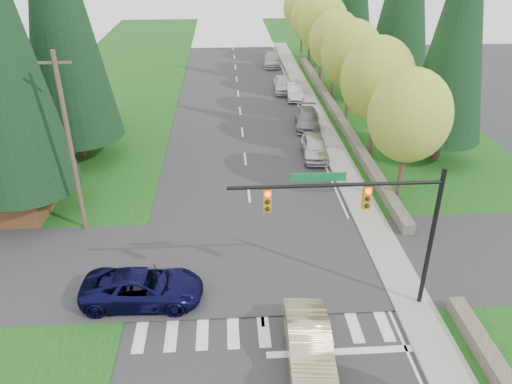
{
  "coord_description": "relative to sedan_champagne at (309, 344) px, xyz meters",
  "views": [
    {
      "loc": [
        -1.34,
        -12.7,
        15.16
      ],
      "look_at": [
        0.13,
        10.5,
        2.8
      ],
      "focal_mm": 35.0,
      "sensor_mm": 36.0,
      "label": 1
    }
  ],
  "objects": [
    {
      "name": "suv_navy",
      "position": [
        -6.95,
        3.95,
        -0.04
      ],
      "size": [
        5.53,
        2.7,
        1.51
      ],
      "primitive_type": "imported",
      "rotation": [
        0.0,
        0.0,
        1.54
      ],
      "color": "black",
      "rests_on": "ground"
    },
    {
      "name": "stone_wall_north",
      "position": [
        6.97,
        28.5,
        -0.44
      ],
      "size": [
        0.7,
        40.0,
        0.7
      ],
      "primitive_type": "cube",
      "color": "#4C4438",
      "rests_on": "ground"
    },
    {
      "name": "parked_car_d",
      "position": [
        3.08,
        36.42,
        0.0
      ],
      "size": [
        2.04,
        4.73,
        1.59
      ],
      "primitive_type": "imported",
      "rotation": [
        0.0,
        0.0,
        -0.04
      ],
      "color": "silver",
      "rests_on": "ground"
    },
    {
      "name": "decid_tree_4",
      "position": [
        7.67,
        40.5,
        5.27
      ],
      "size": [
        5.4,
        5.4,
        9.18
      ],
      "color": "#38281C",
      "rests_on": "ground"
    },
    {
      "name": "curb_east",
      "position": [
        4.42,
        20.5,
        -0.73
      ],
      "size": [
        0.2,
        80.0,
        0.13
      ],
      "primitive_type": "cube",
      "color": "gray",
      "rests_on": "ground"
    },
    {
      "name": "decid_tree_1",
      "position": [
        7.67,
        19.5,
        5.0
      ],
      "size": [
        5.2,
        5.2,
        8.8
      ],
      "color": "#38281C",
      "rests_on": "ground"
    },
    {
      "name": "sedan_champagne",
      "position": [
        0.0,
        0.0,
        0.0
      ],
      "size": [
        1.84,
        4.87,
        1.59
      ],
      "primitive_type": "imported",
      "rotation": [
        0.0,
        0.0,
        -0.03
      ],
      "color": "tan",
      "rests_on": "ground"
    },
    {
      "name": "decid_tree_5",
      "position": [
        7.47,
        47.5,
        4.74
      ],
      "size": [
        4.8,
        4.8,
        8.3
      ],
      "color": "#38281C",
      "rests_on": "ground"
    },
    {
      "name": "decid_tree_6",
      "position": [
        7.57,
        54.5,
        5.07
      ],
      "size": [
        5.2,
        5.2,
        8.86
      ],
      "color": "#38281C",
      "rests_on": "ground"
    },
    {
      "name": "parked_car_e",
      "position": [
        2.96,
        47.45,
        -0.07
      ],
      "size": [
        2.41,
        5.14,
        1.45
      ],
      "primitive_type": "imported",
      "rotation": [
        0.0,
        0.0,
        -0.08
      ],
      "color": "#A1A1A5",
      "rests_on": "ground"
    },
    {
      "name": "decid_tree_2",
      "position": [
        7.47,
        26.5,
        5.13
      ],
      "size": [
        5.0,
        5.0,
        8.82
      ],
      "color": "#38281C",
      "rests_on": "ground"
    },
    {
      "name": "cross_street",
      "position": [
        -1.63,
        6.5,
        -0.79
      ],
      "size": [
        120.0,
        8.0,
        0.1
      ],
      "primitive_type": "cube",
      "color": "#28282B",
      "rests_on": "ground"
    },
    {
      "name": "sidewalk_east",
      "position": [
        5.27,
        20.5,
        -0.73
      ],
      "size": [
        1.8,
        80.0,
        0.13
      ],
      "primitive_type": "cube",
      "color": "gray",
      "rests_on": "ground"
    },
    {
      "name": "decid_tree_3",
      "position": [
        7.57,
        33.5,
        4.87
      ],
      "size": [
        5.0,
        5.0,
        8.55
      ],
      "color": "#38281C",
      "rests_on": "ground"
    },
    {
      "name": "utility_pole",
      "position": [
        -11.13,
        10.5,
        4.35
      ],
      "size": [
        1.6,
        0.24,
        10.0
      ],
      "color": "#473828",
      "rests_on": "ground"
    },
    {
      "name": "grass_east",
      "position": [
        11.37,
        18.5,
        -0.76
      ],
      "size": [
        14.0,
        110.0,
        0.06
      ],
      "primitive_type": "cube",
      "color": "#134312",
      "rests_on": "ground"
    },
    {
      "name": "decid_tree_0",
      "position": [
        7.57,
        12.5,
        4.8
      ],
      "size": [
        4.8,
        4.8,
        8.37
      ],
      "color": "#38281C",
      "rests_on": "ground"
    },
    {
      "name": "conifer_e_a",
      "position": [
        12.37,
        18.5,
        9.0
      ],
      "size": [
        5.44,
        5.44,
        17.8
      ],
      "color": "#38281C",
      "rests_on": "ground"
    },
    {
      "name": "parked_car_c",
      "position": [
        3.97,
        33.97,
        -0.07
      ],
      "size": [
        1.81,
        4.48,
        1.45
      ],
      "primitive_type": "imported",
      "rotation": [
        0.0,
        0.0,
        -0.06
      ],
      "color": "#B5B5BA",
      "rests_on": "ground"
    },
    {
      "name": "traffic_signal",
      "position": [
        2.74,
        2.99,
        4.19
      ],
      "size": [
        8.7,
        0.37,
        6.8
      ],
      "color": "black",
      "rests_on": "ground"
    },
    {
      "name": "grass_west",
      "position": [
        -14.63,
        18.5,
        -0.76
      ],
      "size": [
        14.0,
        110.0,
        0.06
      ],
      "primitive_type": "cube",
      "color": "#134312",
      "rests_on": "ground"
    },
    {
      "name": "parked_car_a",
      "position": [
        3.53,
        19.56,
        -0.02
      ],
      "size": [
        2.1,
        4.66,
        1.55
      ],
      "primitive_type": "imported",
      "rotation": [
        0.0,
        0.0,
        -0.06
      ],
      "color": "silver",
      "rests_on": "ground"
    },
    {
      "name": "conifer_w_e",
      "position": [
        -15.63,
        26.5,
        9.5
      ],
      "size": [
        5.78,
        5.78,
        18.8
      ],
      "color": "#38281C",
      "rests_on": "ground"
    },
    {
      "name": "parked_car_b",
      "position": [
        3.97,
        25.88,
        -0.07
      ],
      "size": [
        2.53,
        5.15,
        1.44
      ],
      "primitive_type": "imported",
      "rotation": [
        0.0,
        0.0,
        -0.11
      ],
      "color": "slate",
      "rests_on": "ground"
    }
  ]
}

